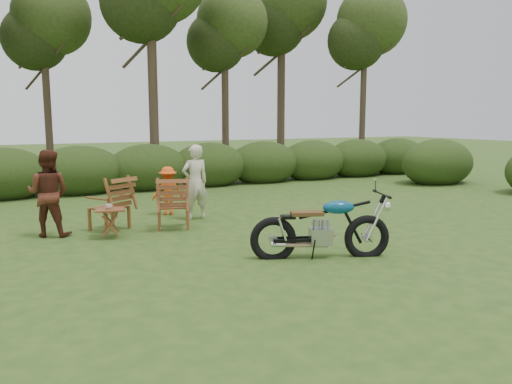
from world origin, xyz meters
name	(u,v)px	position (x,y,z in m)	size (l,w,h in m)	color
ground	(309,265)	(0.00, 0.00, 0.00)	(80.00, 80.00, 0.00)	#264617
tree_line	(155,65)	(0.50, 9.74, 3.81)	(22.52, 11.62, 8.14)	#38281E
motorcycle	(320,257)	(0.38, 0.26, 0.00)	(2.07, 0.79, 1.19)	#0E7EBA
lawn_chair_right	(174,228)	(-1.01, 3.36, 0.00)	(0.70, 0.70, 1.02)	brown
lawn_chair_left	(110,229)	(-2.17, 3.78, 0.00)	(0.71, 0.71, 1.04)	brown
side_table	(111,223)	(-2.29, 3.05, 0.27)	(0.52, 0.44, 0.54)	brown
cup	(109,206)	(-2.31, 3.04, 0.58)	(0.12, 0.12, 0.09)	beige
adult_a	(196,219)	(-0.31, 3.99, 0.00)	(0.59, 0.38, 1.61)	beige
adult_b	(51,236)	(-3.25, 3.72, 0.00)	(0.78, 0.60, 1.60)	#4C2215
child	(169,214)	(-0.69, 4.74, 0.00)	(0.70, 0.40, 1.09)	#F45217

